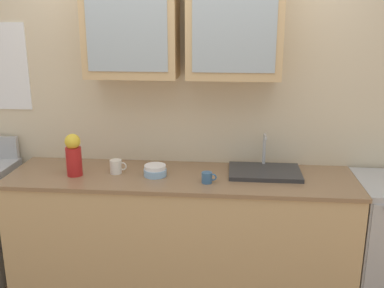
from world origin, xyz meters
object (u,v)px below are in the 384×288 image
Objects in this scene: bowl_stack at (155,170)px; vase at (74,155)px; cup_near_bowls at (116,167)px; sink_faucet at (265,171)px; cup_near_sink at (207,178)px.

vase is at bearing -175.91° from bowl_stack.
cup_near_bowls is at bearing 13.12° from vase.
sink_faucet is 0.46m from cup_near_sink.
cup_near_bowls is (0.29, 0.07, -0.10)m from vase.
sink_faucet is 1.68× the size of vase.
vase is 2.94× the size of cup_near_sink.
cup_near_bowls is (-0.29, 0.03, 0.01)m from bowl_stack.
sink_faucet is 3.14× the size of bowl_stack.
cup_near_sink is at bearing -11.30° from cup_near_bowls.
sink_faucet is at bearing 28.31° from cup_near_sink.
cup_near_sink is at bearing -4.01° from vase.
sink_faucet reaches higher than bowl_stack.
cup_near_sink is 0.85× the size of cup_near_bowls.
cup_near_bowls is at bearing 174.99° from bowl_stack.
sink_faucet is at bearing 4.49° from cup_near_bowls.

